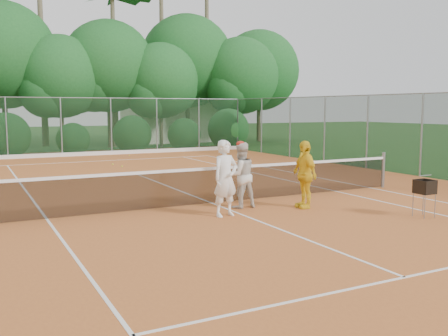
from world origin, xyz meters
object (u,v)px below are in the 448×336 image
Objects in this scene: player_yellow at (304,174)px; ball_hopper at (425,188)px; player_center_grp at (240,175)px; player_white at (225,178)px.

player_yellow is 1.96× the size of ball_hopper.
ball_hopper is (1.80, -2.11, -0.16)m from player_yellow.
player_white is at bearing -138.31° from player_center_grp.
player_white is 4.53m from ball_hopper.
player_center_grp is 0.99× the size of player_yellow.
player_white is 1.05× the size of player_yellow.
player_yellow is at bearing 145.70° from ball_hopper.
player_yellow is 2.78m from ball_hopper.
player_center_grp is (0.78, 0.70, -0.05)m from player_white.
ball_hopper is at bearing -41.57° from player_center_grp.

